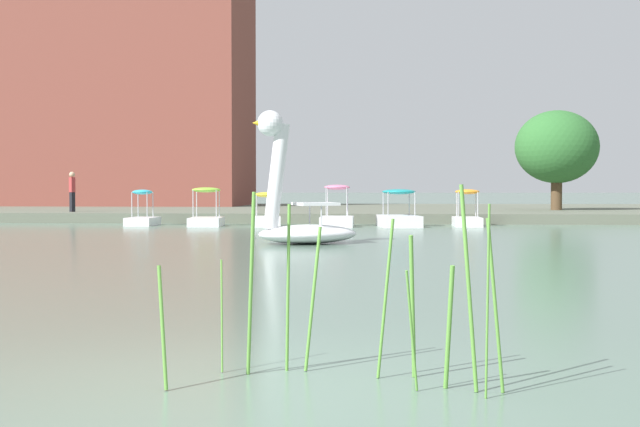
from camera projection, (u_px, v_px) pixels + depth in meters
ground_plane at (232, 389)px, 6.50m from camera, size 434.76×434.76×0.00m
shore_bank_far at (356, 212)px, 45.58m from camera, size 151.62×20.97×0.42m
swan_boat at (299, 212)px, 22.98m from camera, size 3.10×2.44×3.58m
pedal_boat_orange at (467, 216)px, 33.26m from camera, size 1.08×1.96×1.45m
pedal_boat_teal at (399, 215)px, 32.87m from camera, size 1.78×2.59×1.45m
pedal_boat_pink at (337, 215)px, 33.07m from camera, size 1.27×2.24×1.62m
pedal_boat_yellow at (266, 217)px, 33.27m from camera, size 1.35×2.28×1.34m
pedal_boat_lime at (206, 214)px, 33.41m from camera, size 1.35×2.18×1.52m
pedal_boat_cyan at (143, 215)px, 34.02m from camera, size 1.04×1.85×1.43m
tree_broadleaf_right at (557, 147)px, 40.73m from camera, size 4.32×3.89×4.78m
person_on_path at (72, 190)px, 37.92m from camera, size 0.29×0.29×1.79m
apartment_block at (114, 94)px, 51.74m from camera, size 16.33×8.45×13.55m
reed_clump_foreground at (367, 303)px, 6.69m from camera, size 2.65×0.99×1.57m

